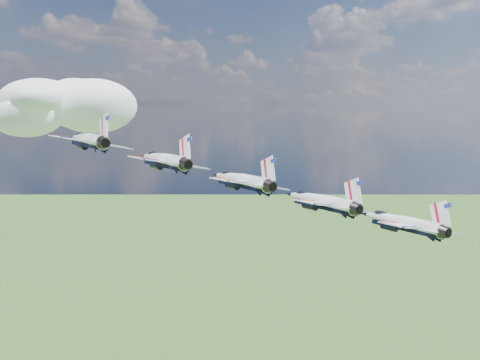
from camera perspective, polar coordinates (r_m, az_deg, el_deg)
cloud_far at (r=273.12m, az=-17.61°, el=7.43°), size 63.12×49.59×24.80m
jet_0 at (r=83.35m, az=-16.01°, el=4.14°), size 12.41×16.79×6.96m
jet_1 at (r=79.94m, az=-8.25°, el=2.16°), size 12.41×16.79×6.96m
jet_2 at (r=78.20m, az=0.00°, el=0.00°), size 12.41×16.79×6.96m
jet_3 at (r=78.24m, az=8.43°, el=-2.20°), size 12.41×16.79×6.96m
jet_4 at (r=80.07m, az=16.68°, el=-4.31°), size 12.41×16.79×6.96m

